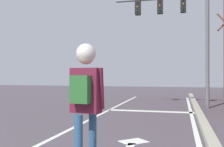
# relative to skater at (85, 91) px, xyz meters

# --- Properties ---
(lane_line_center) EXTENTS (0.12, 20.00, 0.01)m
(lane_line_center) POSITION_rel_skater_xyz_m (-1.58, 3.72, -1.22)
(lane_line_center) COLOR silver
(lane_line_center) RESTS_ON ground
(lane_line_curbside) EXTENTS (0.12, 20.00, 0.01)m
(lane_line_curbside) POSITION_rel_skater_xyz_m (1.59, 3.72, -1.22)
(lane_line_curbside) COLOR silver
(lane_line_curbside) RESTS_ON ground
(stop_bar) EXTENTS (3.32, 0.40, 0.01)m
(stop_bar) POSITION_rel_skater_xyz_m (0.08, 7.16, -1.22)
(stop_bar) COLOR silver
(stop_bar) RESTS_ON ground
(lane_arrow_head) EXTENTS (0.71, 0.71, 0.01)m
(lane_arrow_head) POSITION_rel_skater_xyz_m (0.25, 2.34, -1.22)
(lane_arrow_head) COLOR silver
(lane_arrow_head) RESTS_ON ground
(curb_strip) EXTENTS (0.24, 24.00, 0.14)m
(curb_strip) POSITION_rel_skater_xyz_m (1.84, 3.72, -1.16)
(curb_strip) COLOR #9F9E8B
(curb_strip) RESTS_ON ground
(skater) EXTENTS (0.49, 0.65, 1.78)m
(skater) POSITION_rel_skater_xyz_m (0.00, 0.00, 0.00)
(skater) COLOR #2A5075
(skater) RESTS_ON skateboard
(traffic_signal_mast) EXTENTS (4.03, 0.34, 5.02)m
(traffic_signal_mast) POSITION_rel_skater_xyz_m (1.14, 8.66, 2.49)
(traffic_signal_mast) COLOR slate
(traffic_signal_mast) RESTS_ON ground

